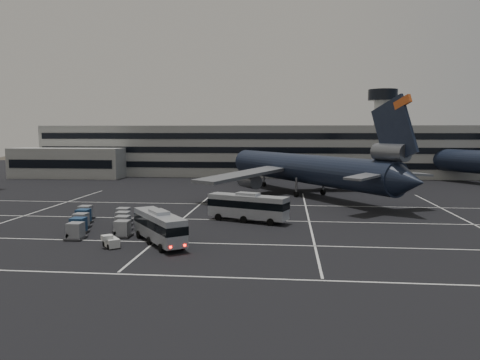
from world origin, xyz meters
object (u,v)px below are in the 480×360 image
Objects in this scene: trijet_main at (306,169)px; bus_near at (159,225)px; bus_far at (248,206)px; uld_cluster at (100,221)px.

trijet_main reaches higher than bus_near.
bus_near is at bearing -146.61° from trijet_main.
bus_far is at bearing -141.43° from trijet_main.
trijet_main is 45.54m from bus_near.
bus_near is at bearing 169.32° from bus_far.
uld_cluster is at bearing 108.37° from bus_near.
bus_far is (8.73, 13.86, 0.15)m from bus_near.
bus_far is 19.85m from uld_cluster.
bus_far is 0.78× the size of uld_cluster.
trijet_main is 4.36× the size of bus_far.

